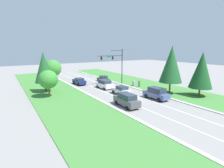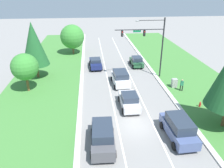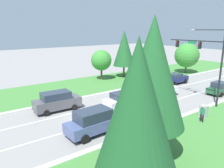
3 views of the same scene
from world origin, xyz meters
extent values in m
plane|color=gray|center=(0.00, 0.00, 0.00)|extent=(160.00, 160.00, 0.00)
cube|color=beige|center=(5.65, 0.00, 0.07)|extent=(0.50, 90.00, 0.15)
cube|color=beige|center=(-5.65, 0.00, 0.07)|extent=(0.50, 90.00, 0.15)
cube|color=#427F38|center=(-10.90, 0.00, 0.04)|extent=(10.00, 90.00, 0.08)
cube|color=white|center=(-1.80, 0.00, 0.00)|extent=(0.14, 81.00, 0.01)
cube|color=white|center=(1.80, 0.00, 0.00)|extent=(0.14, 81.00, 0.01)
cylinder|color=black|center=(6.17, 12.48, 4.39)|extent=(0.20, 0.20, 8.78)
cylinder|color=black|center=(2.71, 12.48, 7.20)|extent=(6.92, 0.12, 0.12)
cube|color=#147042|center=(2.36, 12.48, 6.98)|extent=(1.10, 0.04, 0.28)
cylinder|color=black|center=(4.27, 12.48, 8.43)|extent=(3.81, 0.09, 0.09)
ellipsoid|color=gray|center=(2.36, 12.48, 8.38)|extent=(0.56, 0.28, 0.20)
cube|color=black|center=(3.40, 12.48, 6.70)|extent=(0.28, 0.32, 0.80)
sphere|color=red|center=(3.40, 12.31, 6.93)|extent=(0.16, 0.16, 0.16)
sphere|color=#2D2D2D|center=(3.40, 12.31, 6.70)|extent=(0.16, 0.16, 0.16)
sphere|color=#2D2D2D|center=(3.40, 12.31, 6.47)|extent=(0.16, 0.16, 0.16)
cube|color=black|center=(0.29, 12.48, 6.70)|extent=(0.28, 0.32, 0.80)
sphere|color=red|center=(0.29, 12.31, 6.93)|extent=(0.16, 0.16, 0.16)
sphere|color=#2D2D2D|center=(0.29, 12.31, 6.70)|extent=(0.16, 0.16, 0.16)
sphere|color=#2D2D2D|center=(0.29, 12.31, 6.47)|extent=(0.16, 0.16, 0.16)
cube|color=#235633|center=(3.69, 17.81, 0.65)|extent=(1.77, 4.14, 0.66)
cube|color=#283342|center=(3.69, 17.56, 1.32)|extent=(1.58, 1.87, 0.69)
cylinder|color=black|center=(2.83, 19.08, 0.32)|extent=(0.25, 0.63, 0.63)
cylinder|color=black|center=(4.55, 16.54, 0.32)|extent=(0.25, 0.63, 0.63)
cylinder|color=black|center=(2.85, 16.53, 0.32)|extent=(0.25, 0.63, 0.63)
cube|color=white|center=(-0.15, 10.42, 0.76)|extent=(2.25, 4.72, 0.90)
cube|color=#283342|center=(-0.15, 10.31, 1.58)|extent=(1.96, 2.86, 0.74)
cylinder|color=black|center=(0.77, 11.90, 0.30)|extent=(0.27, 0.62, 0.61)
cylinder|color=black|center=(-1.22, 11.80, 0.30)|extent=(0.27, 0.62, 0.61)
cylinder|color=black|center=(0.91, 9.04, 0.30)|extent=(0.27, 0.62, 0.61)
cylinder|color=black|center=(-1.08, 8.94, 0.30)|extent=(0.27, 0.62, 0.61)
cube|color=#4C4C51|center=(-3.46, -2.27, 0.82)|extent=(2.08, 4.98, 1.00)
cube|color=#283342|center=(-3.46, -2.39, 1.70)|extent=(1.82, 3.01, 0.76)
cylinder|color=black|center=(-2.47, -0.78, 0.32)|extent=(0.26, 0.64, 0.64)
cylinder|color=black|center=(-4.34, -0.71, 0.32)|extent=(0.26, 0.64, 0.64)
cylinder|color=black|center=(-2.58, -3.83, 0.32)|extent=(0.26, 0.64, 0.64)
cylinder|color=black|center=(-4.45, -3.76, 0.32)|extent=(0.26, 0.64, 0.64)
cube|color=#475684|center=(3.44, -1.90, 0.81)|extent=(2.11, 4.92, 0.88)
cube|color=#283342|center=(3.44, -2.02, 1.68)|extent=(1.85, 2.98, 0.86)
cylinder|color=black|center=(4.33, -0.36, 0.37)|extent=(0.27, 0.74, 0.73)
cylinder|color=black|center=(2.44, -0.43, 0.37)|extent=(0.27, 0.74, 0.73)
cylinder|color=black|center=(4.44, -3.37, 0.37)|extent=(0.27, 0.74, 0.73)
cylinder|color=black|center=(2.54, -3.44, 0.37)|extent=(0.27, 0.74, 0.73)
cube|color=silver|center=(-0.05, 4.02, 0.73)|extent=(1.91, 4.51, 0.76)
cube|color=#283342|center=(-0.04, 3.75, 1.43)|extent=(1.70, 2.04, 0.63)
cylinder|color=black|center=(0.86, 5.42, 0.35)|extent=(0.25, 0.69, 0.69)
cylinder|color=black|center=(-0.98, 5.40, 0.35)|extent=(0.25, 0.69, 0.69)
cylinder|color=black|center=(0.88, 2.63, 0.35)|extent=(0.25, 0.69, 0.69)
cylinder|color=black|center=(-0.95, 2.62, 0.35)|extent=(0.25, 0.69, 0.69)
cube|color=navy|center=(-3.40, 17.52, 0.77)|extent=(2.02, 4.64, 0.79)
cube|color=#283342|center=(-3.39, 17.25, 1.43)|extent=(1.72, 2.12, 0.53)
cylinder|color=black|center=(-2.58, 18.97, 0.37)|extent=(0.27, 0.76, 0.75)
cylinder|color=black|center=(-4.35, 18.90, 0.37)|extent=(0.27, 0.76, 0.75)
cylinder|color=black|center=(-2.45, 16.15, 0.37)|extent=(0.27, 0.76, 0.75)
cylinder|color=black|center=(-4.23, 16.07, 0.37)|extent=(0.27, 0.76, 0.75)
cube|color=#9E9E99|center=(6.98, 8.53, 0.64)|extent=(0.70, 0.60, 1.29)
cylinder|color=black|center=(7.41, 7.39, 0.42)|extent=(0.14, 0.14, 0.84)
cylinder|color=black|center=(7.66, 7.33, 0.42)|extent=(0.14, 0.14, 0.84)
cube|color=#287556|center=(7.53, 7.36, 1.14)|extent=(0.42, 0.31, 0.60)
sphere|color=tan|center=(7.53, 7.36, 1.58)|extent=(0.22, 0.22, 0.22)
cylinder|color=red|center=(8.03, 3.09, 0.28)|extent=(0.20, 0.20, 0.55)
sphere|color=red|center=(8.03, 3.09, 0.61)|extent=(0.18, 0.18, 0.18)
cylinder|color=red|center=(7.91, 3.09, 0.30)|extent=(0.10, 0.09, 0.09)
cylinder|color=red|center=(8.15, 3.09, 0.30)|extent=(0.10, 0.09, 0.09)
cylinder|color=brown|center=(8.54, -0.67, 1.19)|extent=(0.32, 0.32, 2.37)
cone|color=#1E5628|center=(8.54, -0.67, 5.91)|extent=(4.42, 4.42, 7.07)
cylinder|color=brown|center=(-12.52, 9.44, 1.06)|extent=(0.32, 0.32, 2.11)
sphere|color=#388433|center=(-12.52, 9.44, 3.40)|extent=(3.44, 3.44, 3.44)
cone|color=#194C23|center=(11.80, -4.96, 4.99)|extent=(4.19, 4.19, 6.70)
cylinder|color=brown|center=(-7.60, 26.01, 0.90)|extent=(0.32, 0.32, 1.80)
sphere|color=#388433|center=(-7.60, 26.01, 3.55)|extent=(4.67, 4.67, 4.67)
cylinder|color=brown|center=(-12.18, 14.07, 1.04)|extent=(0.32, 0.32, 2.09)
cone|color=#1E5628|center=(-12.18, 14.07, 5.19)|extent=(3.87, 3.87, 6.20)
camera|label=1|loc=(-19.44, -23.25, 8.98)|focal=28.00mm
camera|label=2|loc=(-4.22, -17.48, 12.81)|focal=35.00mm
camera|label=3|loc=(17.86, -10.66, 8.57)|focal=35.00mm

